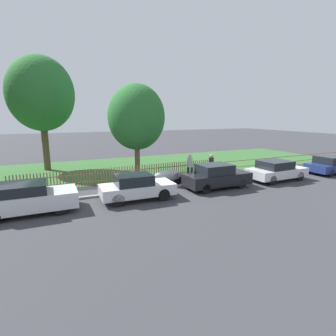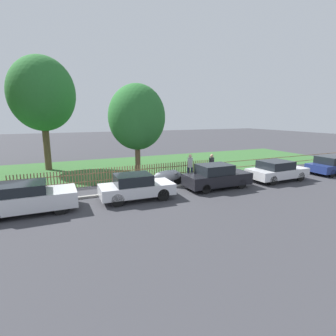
% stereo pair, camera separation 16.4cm
% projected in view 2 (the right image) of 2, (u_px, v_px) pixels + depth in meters
% --- Properties ---
extents(ground_plane, '(120.00, 120.00, 0.00)m').
position_uv_depth(ground_plane, '(138.00, 192.00, 15.24)').
color(ground_plane, '#38383D').
extents(kerb_stone, '(43.79, 0.20, 0.12)m').
position_uv_depth(kerb_stone, '(138.00, 191.00, 15.31)').
color(kerb_stone, gray).
rests_on(kerb_stone, ground).
extents(grass_strip, '(43.79, 10.42, 0.01)m').
position_uv_depth(grass_strip, '(110.00, 168.00, 22.18)').
color(grass_strip, '#33602D').
rests_on(grass_strip, ground).
extents(park_fence, '(43.79, 0.05, 1.12)m').
position_uv_depth(park_fence, '(126.00, 174.00, 17.41)').
color(park_fence, olive).
rests_on(park_fence, ground).
extents(parked_car_black_saloon, '(4.15, 1.85, 1.42)m').
position_uv_depth(parked_car_black_saloon, '(27.00, 198.00, 11.90)').
color(parked_car_black_saloon, silver).
rests_on(parked_car_black_saloon, ground).
extents(parked_car_navy_estate, '(3.90, 1.79, 1.38)m').
position_uv_depth(parked_car_navy_estate, '(136.00, 187.00, 13.81)').
color(parked_car_navy_estate, silver).
rests_on(parked_car_navy_estate, ground).
extents(parked_car_red_compact, '(4.14, 1.71, 1.49)m').
position_uv_depth(parked_car_red_compact, '(216.00, 176.00, 16.00)').
color(parked_car_red_compact, black).
rests_on(parked_car_red_compact, ground).
extents(parked_car_white_van, '(4.19, 1.99, 1.38)m').
position_uv_depth(parked_car_white_van, '(277.00, 170.00, 17.90)').
color(parked_car_white_van, silver).
rests_on(parked_car_white_van, ground).
extents(parked_car_grey_coupe, '(3.91, 1.86, 1.36)m').
position_uv_depth(parked_car_grey_coupe, '(332.00, 165.00, 20.04)').
color(parked_car_grey_coupe, navy).
rests_on(parked_car_grey_coupe, ground).
extents(covered_motorcycle, '(2.01, 0.83, 0.96)m').
position_uv_depth(covered_motorcycle, '(169.00, 176.00, 16.80)').
color(covered_motorcycle, black).
rests_on(covered_motorcycle, ground).
extents(tree_behind_motorcycle, '(5.03, 5.03, 8.96)m').
position_uv_depth(tree_behind_motorcycle, '(42.00, 94.00, 20.45)').
color(tree_behind_motorcycle, brown).
rests_on(tree_behind_motorcycle, ground).
extents(tree_mid_park, '(4.09, 4.09, 6.64)m').
position_uv_depth(tree_mid_park, '(137.00, 117.00, 18.82)').
color(tree_mid_park, brown).
rests_on(tree_mid_park, ground).
extents(pedestrian_near_fence, '(0.44, 0.44, 1.77)m').
position_uv_depth(pedestrian_near_fence, '(211.00, 165.00, 18.23)').
color(pedestrian_near_fence, slate).
rests_on(pedestrian_near_fence, ground).
extents(pedestrian_by_lamp, '(0.48, 0.48, 1.76)m').
position_uv_depth(pedestrian_by_lamp, '(190.00, 165.00, 18.23)').
color(pedestrian_by_lamp, '#2D3351').
rests_on(pedestrian_by_lamp, ground).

